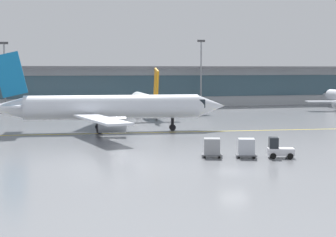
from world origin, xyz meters
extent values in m
plane|color=slate|center=(0.00, 0.00, 0.00)|extent=(400.00, 400.00, 0.00)
cube|color=yellow|center=(-5.56, 30.63, 0.00)|extent=(109.59, 10.17, 0.01)
cube|color=#B2B7BC|center=(0.00, 82.71, 4.50)|extent=(192.16, 8.00, 9.00)
cube|color=#385666|center=(0.00, 78.63, 4.95)|extent=(184.47, 0.16, 5.04)
cube|color=slate|center=(0.00, 81.21, 9.30)|extent=(199.85, 11.00, 0.60)
cylinder|color=white|center=(4.49, 56.92, 2.85)|extent=(3.71, 20.03, 2.77)
cone|color=white|center=(5.04, 68.53, 2.85)|extent=(2.78, 3.44, 2.63)
cube|color=black|center=(4.93, 66.32, 3.19)|extent=(2.27, 2.59, 0.97)
cone|color=white|center=(3.91, 44.76, 2.85)|extent=(2.56, 4.53, 2.35)
cube|color=white|center=(-2.66, 55.63, 2.09)|extent=(11.63, 6.13, 0.23)
cylinder|color=#999EA3|center=(-0.33, 56.74, 1.32)|extent=(1.85, 3.01, 1.71)
cube|color=white|center=(11.48, 54.96, 2.09)|extent=(11.69, 5.16, 0.23)
cylinder|color=#999EA3|center=(9.26, 56.29, 1.32)|extent=(1.85, 3.01, 1.71)
cube|color=orange|center=(3.95, 45.65, 6.59)|extent=(0.47, 3.74, 5.21)
cube|color=white|center=(1.94, 46.07, 3.26)|extent=(4.16, 2.14, 0.20)
cube|color=white|center=(6.00, 45.87, 3.26)|extent=(4.16, 2.14, 0.20)
cylinder|color=black|center=(4.82, 63.89, 0.73)|extent=(0.36, 0.36, 1.46)
cylinder|color=black|center=(4.82, 63.89, 0.37)|extent=(0.48, 0.75, 0.73)
cylinder|color=black|center=(2.54, 55.38, 0.73)|extent=(0.36, 0.36, 1.46)
cylinder|color=black|center=(2.54, 55.38, 0.37)|extent=(0.48, 0.75, 0.73)
cylinder|color=black|center=(6.28, 55.21, 0.73)|extent=(0.36, 0.36, 1.46)
cylinder|color=black|center=(6.28, 55.21, 0.37)|extent=(0.48, 0.75, 0.73)
cone|color=silver|center=(52.15, 71.39, 2.83)|extent=(2.75, 3.40, 2.61)
cube|color=black|center=(52.25, 69.20, 3.17)|extent=(2.25, 2.56, 0.96)
cube|color=silver|center=(45.67, 57.95, 2.07)|extent=(11.61, 5.19, 0.23)
cylinder|color=silver|center=(-5.56, 32.63, 3.54)|extent=(25.00, 5.64, 3.44)
cone|color=silver|center=(8.84, 31.34, 3.54)|extent=(4.41, 3.63, 3.27)
cube|color=black|center=(6.09, 31.58, 3.97)|extent=(3.33, 2.95, 1.20)
cone|color=silver|center=(-20.65, 33.98, 3.54)|extent=(5.75, 3.41, 2.93)
cube|color=silver|center=(-6.80, 41.58, 2.60)|extent=(8.14, 14.39, 0.28)
cylinder|color=#999EA3|center=(-5.54, 38.62, 1.64)|extent=(3.82, 2.44, 2.13)
cube|color=silver|center=(-8.37, 24.03, 2.60)|extent=(5.87, 14.53, 0.28)
cylinder|color=#999EA3|center=(-6.60, 26.72, 1.64)|extent=(3.82, 2.44, 2.13)
cube|color=#1472B2|center=(-19.55, 33.88, 8.20)|extent=(4.66, 0.78, 6.48)
cube|color=silver|center=(-18.93, 36.37, 4.06)|extent=(2.87, 5.26, 0.24)
cube|color=silver|center=(-19.38, 31.32, 4.06)|extent=(2.87, 5.26, 0.24)
cylinder|color=black|center=(3.08, 31.85, 0.91)|extent=(0.45, 0.45, 1.82)
cylinder|color=black|center=(3.08, 31.85, 0.46)|extent=(0.96, 0.64, 0.91)
cylinder|color=black|center=(-7.37, 35.13, 0.91)|extent=(0.45, 0.45, 1.82)
cylinder|color=black|center=(-7.37, 35.13, 0.46)|extent=(0.96, 0.64, 0.91)
cylinder|color=black|center=(-7.79, 30.49, 0.91)|extent=(0.45, 0.45, 1.82)
cylinder|color=black|center=(-7.79, 30.49, 0.46)|extent=(0.96, 0.64, 0.91)
cube|color=silver|center=(7.31, 5.65, 0.65)|extent=(2.91, 2.15, 0.70)
cube|color=#1E2328|center=(6.60, 5.88, 1.55)|extent=(1.25, 1.46, 1.10)
cylinder|color=black|center=(8.34, 6.04, 0.30)|extent=(0.64, 0.40, 0.60)
cylinder|color=black|center=(7.90, 4.71, 0.30)|extent=(0.64, 0.40, 0.60)
cylinder|color=black|center=(6.72, 6.58, 0.30)|extent=(0.64, 0.40, 0.60)
cylinder|color=black|center=(6.28, 5.25, 0.30)|extent=(0.64, 0.40, 0.60)
cube|color=#595B60|center=(4.02, 6.74, 0.28)|extent=(2.50, 2.18, 0.12)
cube|color=#B2B7C1|center=(4.02, 6.74, 1.14)|extent=(1.99, 1.93, 1.60)
cylinder|color=black|center=(4.95, 7.17, 0.11)|extent=(0.24, 0.16, 0.22)
cylinder|color=black|center=(4.51, 5.84, 0.11)|extent=(0.24, 0.16, 0.22)
cylinder|color=black|center=(3.53, 7.64, 0.11)|extent=(0.24, 0.16, 0.22)
cylinder|color=black|center=(3.09, 6.31, 0.11)|extent=(0.24, 0.16, 0.22)
cube|color=#595B60|center=(0.73, 7.83, 0.28)|extent=(2.50, 2.18, 0.12)
cube|color=gray|center=(0.73, 7.83, 1.14)|extent=(1.99, 1.93, 1.60)
cylinder|color=black|center=(1.66, 8.26, 0.11)|extent=(0.24, 0.16, 0.22)
cylinder|color=black|center=(1.22, 6.93, 0.11)|extent=(0.24, 0.16, 0.22)
cylinder|color=black|center=(0.24, 8.74, 0.11)|extent=(0.24, 0.16, 0.22)
cylinder|color=black|center=(-0.21, 7.41, 0.11)|extent=(0.24, 0.16, 0.22)
cylinder|color=gray|center=(-21.94, 75.75, 7.09)|extent=(0.36, 0.36, 14.19)
cube|color=#3F3F42|center=(-21.94, 75.75, 14.44)|extent=(1.80, 0.30, 0.50)
cylinder|color=gray|center=(21.85, 75.63, 7.60)|extent=(0.36, 0.36, 15.20)
cube|color=#3F3F42|center=(21.85, 75.63, 15.45)|extent=(1.80, 0.30, 0.50)
camera|label=1|loc=(-17.31, -43.20, 8.96)|focal=57.25mm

